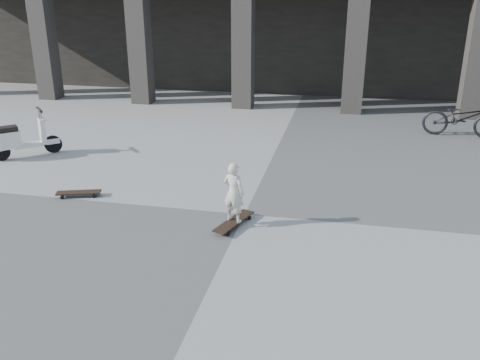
% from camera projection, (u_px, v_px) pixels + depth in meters
% --- Properties ---
extents(ground, '(90.00, 90.00, 0.00)m').
position_uv_depth(ground, '(245.00, 214.00, 9.05)').
color(ground, '#525250').
rests_on(ground, ground).
extents(colonnade, '(28.00, 8.82, 6.00)m').
position_uv_depth(colonnade, '(313.00, 7.00, 20.56)').
color(colonnade, black).
rests_on(colonnade, ground).
extents(longboard, '(0.54, 1.02, 0.10)m').
position_uv_depth(longboard, '(234.00, 222.00, 8.58)').
color(longboard, black).
rests_on(longboard, ground).
extents(skateboard_spare, '(0.87, 0.46, 0.10)m').
position_uv_depth(skateboard_spare, '(79.00, 193.00, 9.79)').
color(skateboard_spare, black).
rests_on(skateboard_spare, ground).
extents(child, '(0.43, 0.35, 1.03)m').
position_uv_depth(child, '(234.00, 192.00, 8.38)').
color(child, beige).
rests_on(child, longboard).
extents(scooter, '(1.27, 1.21, 1.12)m').
position_uv_depth(scooter, '(13.00, 140.00, 11.88)').
color(scooter, black).
rests_on(scooter, ground).
extents(bicycle, '(2.04, 0.92, 1.03)m').
position_uv_depth(bicycle, '(462.00, 118.00, 13.60)').
color(bicycle, black).
rests_on(bicycle, ground).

